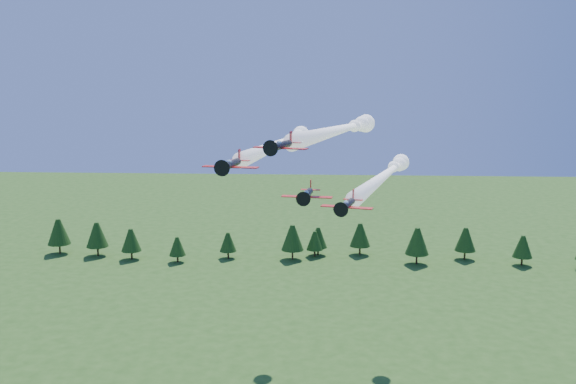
# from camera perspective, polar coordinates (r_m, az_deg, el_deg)

# --- Properties ---
(plane_lead) EXTENTS (20.15, 52.88, 3.70)m
(plane_lead) POSITION_cam_1_polar(r_m,az_deg,el_deg) (115.52, 4.80, 5.59)
(plane_lead) COLOR black
(plane_lead) RESTS_ON ground
(plane_left) EXTENTS (14.73, 58.70, 3.70)m
(plane_left) POSITION_cam_1_polar(r_m,az_deg,el_deg) (126.76, -0.65, 4.35)
(plane_left) COLOR black
(plane_left) RESTS_ON ground
(plane_right) EXTENTS (19.77, 56.93, 3.70)m
(plane_right) POSITION_cam_1_polar(r_m,az_deg,el_deg) (125.34, 8.73, 1.59)
(plane_right) COLOR black
(plane_right) RESTS_ON ground
(plane_slot) EXTENTS (8.05, 8.74, 2.82)m
(plane_slot) POSITION_cam_1_polar(r_m,az_deg,el_deg) (100.16, 1.72, -0.20)
(plane_slot) COLOR black
(plane_slot) RESTS_ON ground
(treeline) EXTENTS (178.36, 20.42, 11.91)m
(treeline) POSITION_cam_1_polar(r_m,az_deg,el_deg) (209.82, 1.33, -4.21)
(treeline) COLOR #382314
(treeline) RESTS_ON ground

